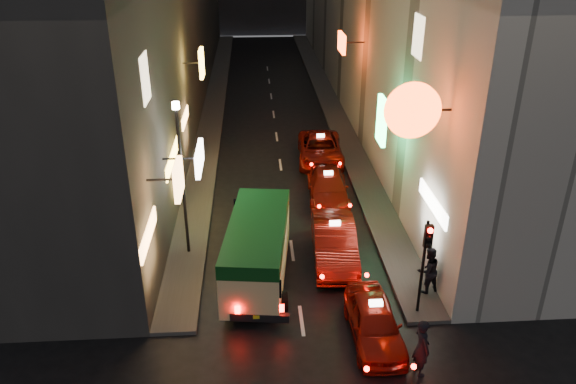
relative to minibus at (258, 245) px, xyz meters
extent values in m
cube|color=#FFAB59|center=(-2.54, -0.60, 2.98)|extent=(0.18, 1.39, 1.14)
cube|color=white|center=(-2.17, 2.82, 2.31)|extent=(0.18, 2.14, 0.89)
cube|color=yellow|center=(-2.61, 11.65, 4.01)|extent=(0.18, 1.25, 1.46)
cube|color=#FFAB59|center=(-3.57, -1.46, 1.44)|extent=(0.10, 2.93, 0.55)
cube|color=yellow|center=(-3.57, 5.12, 1.44)|extent=(0.10, 4.10, 0.55)
cube|color=#FFAB59|center=(-3.57, 10.54, 1.44)|extent=(0.10, 2.74, 0.55)
cube|color=#FFE5B2|center=(-3.58, 1.04, 5.94)|extent=(0.06, 1.30, 1.60)
cylinder|color=#FC3A0C|center=(5.14, -0.41, 5.11)|extent=(1.86, 0.18, 1.86)
cube|color=#32FD73|center=(5.44, 4.93, 2.98)|extent=(0.18, 1.24, 2.01)
cube|color=#FC3A0C|center=(5.11, 14.39, 4.43)|extent=(0.18, 1.92, 1.04)
cube|color=white|center=(6.39, 0.12, 1.44)|extent=(0.10, 3.18, 0.55)
cube|color=#FFE5B2|center=(6.40, 4.04, 6.64)|extent=(0.06, 1.30, 1.60)
cube|color=#454340|center=(-2.84, 23.04, -1.49)|extent=(1.50, 52.00, 0.15)
cube|color=#454340|center=(5.66, 23.04, -1.49)|extent=(1.50, 52.00, 0.15)
cube|color=#D4C685|center=(0.00, -0.02, -0.16)|extent=(2.67, 5.89, 2.09)
cube|color=#0C3C14|center=(0.00, -0.02, 0.65)|extent=(2.70, 5.92, 0.52)
cube|color=black|center=(0.00, 0.27, 0.05)|extent=(2.43, 3.64, 0.47)
cube|color=black|center=(0.00, -2.82, -1.06)|extent=(1.96, 0.42, 0.28)
cube|color=#FF0A05|center=(-0.71, -2.89, -0.68)|extent=(0.17, 0.06, 0.27)
cube|color=#FF0A05|center=(0.71, -2.89, -0.68)|extent=(0.17, 0.06, 0.27)
cylinder|color=black|center=(-0.88, 1.80, -1.20)|extent=(0.21, 0.72, 0.72)
cylinder|color=black|center=(0.88, -1.84, -1.20)|extent=(0.21, 0.72, 0.72)
imported|color=maroon|center=(3.65, -3.49, -0.80)|extent=(2.03, 4.83, 1.53)
cube|color=white|center=(3.65, -3.49, 0.06)|extent=(0.42, 0.19, 0.16)
sphere|color=#FF0A05|center=(2.98, -5.67, -0.78)|extent=(0.16, 0.16, 0.16)
sphere|color=#FF0A05|center=(4.33, -5.67, -0.78)|extent=(0.16, 0.16, 0.16)
imported|color=maroon|center=(3.03, 1.31, -0.66)|extent=(2.60, 5.76, 1.80)
cube|color=white|center=(3.03, 1.31, 0.32)|extent=(0.43, 0.20, 0.16)
sphere|color=#FF0A05|center=(2.24, -1.26, -0.64)|extent=(0.16, 0.16, 0.16)
sphere|color=#FF0A05|center=(3.83, -1.26, -0.64)|extent=(0.16, 0.16, 0.16)
imported|color=maroon|center=(3.47, 6.58, -0.78)|extent=(2.27, 5.00, 1.56)
cube|color=white|center=(3.47, 6.58, 0.09)|extent=(0.43, 0.20, 0.16)
sphere|color=#FF0A05|center=(2.79, 4.35, -0.76)|extent=(0.16, 0.16, 0.16)
sphere|color=#FF0A05|center=(4.16, 4.35, -0.76)|extent=(0.16, 0.16, 0.16)
imported|color=maroon|center=(3.66, 11.38, -0.72)|extent=(2.48, 5.43, 1.69)
cube|color=white|center=(3.66, 11.38, 0.22)|extent=(0.43, 0.20, 0.16)
sphere|color=#FF0A05|center=(2.91, 8.96, -0.69)|extent=(0.16, 0.16, 0.16)
sphere|color=#FF0A05|center=(4.41, 8.96, -0.69)|extent=(0.16, 0.16, 0.16)
imported|color=black|center=(4.71, -5.07, -0.49)|extent=(0.59, 0.78, 2.15)
imported|color=black|center=(6.02, -1.26, -0.40)|extent=(0.87, 0.69, 2.02)
cylinder|color=black|center=(5.41, -2.36, 0.34)|extent=(0.10, 0.10, 3.50)
cube|color=black|center=(5.41, -2.54, 1.64)|extent=(0.26, 0.18, 0.80)
sphere|color=#FF0A05|center=(5.41, -2.65, 1.91)|extent=(0.18, 0.18, 0.18)
sphere|color=black|center=(5.41, -2.65, 1.64)|extent=(0.17, 0.17, 0.17)
sphere|color=black|center=(5.41, -2.65, 1.37)|extent=(0.17, 0.17, 0.17)
cylinder|color=black|center=(-2.79, 2.04, 1.59)|extent=(0.12, 0.12, 6.00)
cylinder|color=#FFE5BF|center=(-2.79, 2.04, 4.69)|extent=(0.28, 0.28, 0.25)
camera|label=1|loc=(-0.03, -17.59, 10.66)|focal=35.00mm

